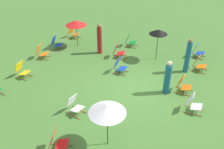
{
  "coord_description": "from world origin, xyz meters",
  "views": [
    {
      "loc": [
        -9.52,
        -2.52,
        7.02
      ],
      "look_at": [
        0.0,
        1.2,
        0.5
      ],
      "focal_mm": 40.47,
      "sensor_mm": 36.0,
      "label": 1
    }
  ],
  "objects_px": {
    "deckchair_6": "(130,41)",
    "deckchair_13": "(57,142)",
    "deckchair_1": "(198,51)",
    "umbrella_2": "(76,23)",
    "deckchair_10": "(119,66)",
    "person_0": "(188,56)",
    "deckchair_2": "(193,104)",
    "deckchair_3": "(56,43)",
    "deckchair_12": "(74,105)",
    "umbrella_0": "(158,32)",
    "person_1": "(167,78)",
    "deckchair_4": "(199,64)",
    "deckchair_11": "(73,32)",
    "deckchair_5": "(118,51)",
    "deckchair_15": "(41,52)",
    "umbrella_1": "(107,109)",
    "deckchair_7": "(183,85)",
    "person_2": "(99,39)",
    "deckchair_9": "(22,70)"
  },
  "relations": [
    {
      "from": "umbrella_0",
      "to": "person_0",
      "type": "height_order",
      "value": "person_0"
    },
    {
      "from": "deckchair_5",
      "to": "deckchair_7",
      "type": "bearing_deg",
      "value": -129.4
    },
    {
      "from": "umbrella_1",
      "to": "umbrella_2",
      "type": "height_order",
      "value": "umbrella_1"
    },
    {
      "from": "deckchair_1",
      "to": "umbrella_2",
      "type": "distance_m",
      "value": 7.32
    },
    {
      "from": "deckchair_4",
      "to": "deckchair_11",
      "type": "bearing_deg",
      "value": 91.38
    },
    {
      "from": "deckchair_5",
      "to": "deckchair_13",
      "type": "bearing_deg",
      "value": 171.18
    },
    {
      "from": "deckchair_7",
      "to": "deckchair_5",
      "type": "bearing_deg",
      "value": 65.09
    },
    {
      "from": "deckchair_7",
      "to": "deckchair_15",
      "type": "bearing_deg",
      "value": 89.97
    },
    {
      "from": "deckchair_5",
      "to": "umbrella_2",
      "type": "relative_size",
      "value": 0.5
    },
    {
      "from": "deckchair_6",
      "to": "person_1",
      "type": "xyz_separation_m",
      "value": [
        -4.05,
        -3.05,
        0.42
      ]
    },
    {
      "from": "deckchair_6",
      "to": "umbrella_0",
      "type": "bearing_deg",
      "value": -123.07
    },
    {
      "from": "deckchair_11",
      "to": "umbrella_1",
      "type": "height_order",
      "value": "umbrella_1"
    },
    {
      "from": "deckchair_2",
      "to": "deckchair_10",
      "type": "relative_size",
      "value": 1.0
    },
    {
      "from": "deckchair_1",
      "to": "deckchair_6",
      "type": "bearing_deg",
      "value": 101.64
    },
    {
      "from": "deckchair_5",
      "to": "umbrella_0",
      "type": "relative_size",
      "value": 0.47
    },
    {
      "from": "umbrella_0",
      "to": "person_1",
      "type": "relative_size",
      "value": 1.07
    },
    {
      "from": "person_2",
      "to": "deckchair_6",
      "type": "bearing_deg",
      "value": 132.91
    },
    {
      "from": "deckchair_10",
      "to": "person_0",
      "type": "distance_m",
      "value": 3.51
    },
    {
      "from": "deckchair_11",
      "to": "deckchair_10",
      "type": "bearing_deg",
      "value": -115.32
    },
    {
      "from": "deckchair_4",
      "to": "deckchair_7",
      "type": "bearing_deg",
      "value": 178.08
    },
    {
      "from": "deckchair_3",
      "to": "deckchair_9",
      "type": "bearing_deg",
      "value": 173.64
    },
    {
      "from": "deckchair_9",
      "to": "deckchair_15",
      "type": "relative_size",
      "value": 0.97
    },
    {
      "from": "deckchair_15",
      "to": "person_0",
      "type": "distance_m",
      "value": 8.05
    },
    {
      "from": "deckchair_6",
      "to": "person_1",
      "type": "distance_m",
      "value": 5.09
    },
    {
      "from": "deckchair_2",
      "to": "deckchair_13",
      "type": "relative_size",
      "value": 0.96
    },
    {
      "from": "deckchair_12",
      "to": "deckchair_4",
      "type": "bearing_deg",
      "value": -25.3
    },
    {
      "from": "deckchair_2",
      "to": "deckchair_9",
      "type": "relative_size",
      "value": 1.0
    },
    {
      "from": "umbrella_2",
      "to": "person_1",
      "type": "height_order",
      "value": "umbrella_2"
    },
    {
      "from": "deckchair_12",
      "to": "umbrella_2",
      "type": "distance_m",
      "value": 6.43
    },
    {
      "from": "deckchair_4",
      "to": "deckchair_6",
      "type": "height_order",
      "value": "same"
    },
    {
      "from": "deckchair_2",
      "to": "person_2",
      "type": "relative_size",
      "value": 0.46
    },
    {
      "from": "umbrella_1",
      "to": "deckchair_13",
      "type": "bearing_deg",
      "value": 119.86
    },
    {
      "from": "deckchair_3",
      "to": "person_0",
      "type": "bearing_deg",
      "value": -96.8
    },
    {
      "from": "umbrella_0",
      "to": "umbrella_1",
      "type": "height_order",
      "value": "umbrella_0"
    },
    {
      "from": "deckchair_6",
      "to": "deckchair_13",
      "type": "height_order",
      "value": "same"
    },
    {
      "from": "deckchair_5",
      "to": "umbrella_0",
      "type": "bearing_deg",
      "value": -86.07
    },
    {
      "from": "deckchair_3",
      "to": "person_1",
      "type": "bearing_deg",
      "value": -114.01
    },
    {
      "from": "deckchair_1",
      "to": "deckchair_5",
      "type": "relative_size",
      "value": 0.99
    },
    {
      "from": "umbrella_0",
      "to": "umbrella_2",
      "type": "xyz_separation_m",
      "value": [
        -0.12,
        4.95,
        -0.13
      ]
    },
    {
      "from": "deckchair_1",
      "to": "deckchair_2",
      "type": "bearing_deg",
      "value": -166.4
    },
    {
      "from": "deckchair_6",
      "to": "deckchair_11",
      "type": "xyz_separation_m",
      "value": [
        -0.13,
        3.93,
        0.0
      ]
    },
    {
      "from": "person_0",
      "to": "deckchair_5",
      "type": "bearing_deg",
      "value": -49.53
    },
    {
      "from": "deckchair_3",
      "to": "umbrella_1",
      "type": "xyz_separation_m",
      "value": [
        -5.92,
        -5.81,
        1.25
      ]
    },
    {
      "from": "deckchair_2",
      "to": "deckchair_3",
      "type": "height_order",
      "value": "same"
    },
    {
      "from": "deckchair_15",
      "to": "umbrella_1",
      "type": "xyz_separation_m",
      "value": [
        -4.58,
        -5.95,
        1.25
      ]
    },
    {
      "from": "person_0",
      "to": "deckchair_3",
      "type": "bearing_deg",
      "value": -45.43
    },
    {
      "from": "deckchair_2",
      "to": "person_1",
      "type": "xyz_separation_m",
      "value": [
        0.89,
        1.28,
        0.42
      ]
    },
    {
      "from": "person_2",
      "to": "deckchair_4",
      "type": "bearing_deg",
      "value": 86.33
    },
    {
      "from": "deckchair_15",
      "to": "deckchair_12",
      "type": "bearing_deg",
      "value": -146.94
    },
    {
      "from": "deckchair_1",
      "to": "deckchair_3",
      "type": "distance_m",
      "value": 8.41
    }
  ]
}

